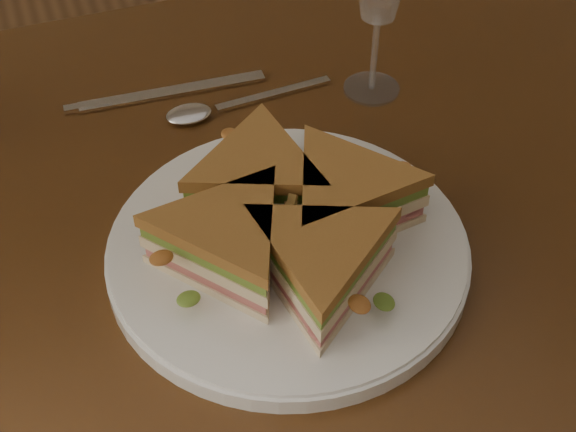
{
  "coord_description": "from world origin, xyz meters",
  "views": [
    {
      "loc": [
        -0.15,
        -0.49,
        1.26
      ],
      "look_at": [
        0.01,
        -0.05,
        0.8
      ],
      "focal_mm": 50.0,
      "sensor_mm": 36.0,
      "label": 1
    }
  ],
  "objects": [
    {
      "name": "table",
      "position": [
        0.0,
        0.0,
        0.65
      ],
      "size": [
        1.2,
        0.8,
        0.75
      ],
      "color": "#321B0B",
      "rests_on": "ground"
    },
    {
      "name": "knife",
      "position": [
        -0.04,
        0.21,
        0.75
      ],
      "size": [
        0.22,
        0.03,
        0.0
      ],
      "rotation": [
        0.0,
        0.0,
        -0.05
      ],
      "color": "silver",
      "rests_on": "table"
    },
    {
      "name": "plate",
      "position": [
        0.01,
        -0.05,
        0.76
      ],
      "size": [
        0.31,
        0.31,
        0.02
      ],
      "primitive_type": "cylinder",
      "color": "white",
      "rests_on": "table"
    },
    {
      "name": "crisps_mound",
      "position": [
        0.01,
        -0.05,
        0.79
      ],
      "size": [
        0.09,
        0.09,
        0.05
      ],
      "primitive_type": null,
      "color": "#B65E17",
      "rests_on": "plate"
    },
    {
      "name": "spoon",
      "position": [
        0.01,
        0.16,
        0.75
      ],
      "size": [
        0.18,
        0.03,
        0.01
      ],
      "rotation": [
        0.0,
        0.0,
        0.07
      ],
      "color": "silver",
      "rests_on": "table"
    },
    {
      "name": "sandwich_wedges",
      "position": [
        0.01,
        -0.05,
        0.8
      ],
      "size": [
        0.27,
        0.27,
        0.06
      ],
      "color": "beige",
      "rests_on": "plate"
    }
  ]
}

